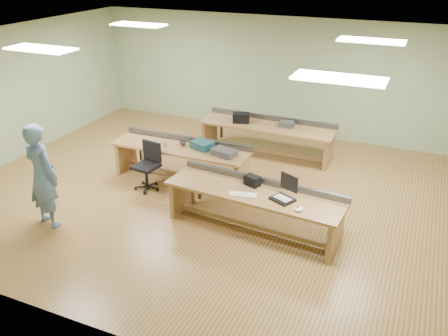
{
  "coord_description": "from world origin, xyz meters",
  "views": [
    {
      "loc": [
        3.55,
        -7.67,
        4.51
      ],
      "look_at": [
        0.47,
        -0.6,
        0.92
      ],
      "focal_mm": 38.0,
      "sensor_mm": 36.0,
      "label": 1
    }
  ],
  "objects": [
    {
      "name": "drinks_can",
      "position": [
        -1.23,
        0.22,
        0.81
      ],
      "size": [
        0.08,
        0.08,
        0.13
      ],
      "primitive_type": "cylinder",
      "rotation": [
        0.0,
        0.0,
        0.1
      ],
      "color": "#B6B6BB",
      "rests_on": "workbench_mid"
    },
    {
      "name": "parts_bin_grey",
      "position": [
        0.09,
        0.29,
        0.81
      ],
      "size": [
        0.53,
        0.4,
        0.13
      ],
      "primitive_type": "cube",
      "rotation": [
        0.0,
        0.0,
        -0.23
      ],
      "color": "#343436",
      "rests_on": "workbench_mid"
    },
    {
      "name": "ceiling",
      "position": [
        0.0,
        0.0,
        3.0
      ],
      "size": [
        10.0,
        10.0,
        0.0
      ],
      "primitive_type": "plane",
      "color": "silver",
      "rests_on": "wall_back"
    },
    {
      "name": "wall_back",
      "position": [
        0.0,
        4.0,
        1.5
      ],
      "size": [
        10.0,
        0.04,
        3.0
      ],
      "primitive_type": "cube",
      "color": "#9BAF84",
      "rests_on": "floor"
    },
    {
      "name": "person",
      "position": [
        -2.26,
        -2.19,
        0.95
      ],
      "size": [
        0.77,
        0.59,
        1.9
      ],
      "primitive_type": "imported",
      "rotation": [
        0.0,
        0.0,
        2.93
      ],
      "color": "slate",
      "rests_on": "floor"
    },
    {
      "name": "workbench_mid",
      "position": [
        -0.92,
        0.36,
        0.56
      ],
      "size": [
        2.96,
        0.8,
        0.86
      ],
      "rotation": [
        0.0,
        0.0,
        0.0
      ],
      "color": "olive",
      "rests_on": "floor"
    },
    {
      "name": "task_chair",
      "position": [
        -1.35,
        -0.29,
        0.36
      ],
      "size": [
        0.6,
        0.6,
        0.98
      ],
      "rotation": [
        0.0,
        0.0,
        -0.14
      ],
      "color": "black",
      "rests_on": "floor"
    },
    {
      "name": "tray_back",
      "position": [
        0.75,
        2.39,
        0.81
      ],
      "size": [
        0.32,
        0.24,
        0.13
      ],
      "primitive_type": "cube",
      "rotation": [
        0.0,
        0.0,
        0.0
      ],
      "color": "#343436",
      "rests_on": "workbench_back"
    },
    {
      "name": "storage_box_back",
      "position": [
        -0.33,
        2.27,
        0.86
      ],
      "size": [
        0.44,
        0.37,
        0.22
      ],
      "primitive_type": "cube",
      "rotation": [
        0.0,
        0.0,
        0.29
      ],
      "color": "black",
      "rests_on": "workbench_back"
    },
    {
      "name": "trackball_mouse",
      "position": [
        2.04,
        -1.25,
        0.78
      ],
      "size": [
        0.16,
        0.18,
        0.07
      ],
      "primitive_type": "ellipsoid",
      "rotation": [
        0.0,
        0.0,
        -0.18
      ],
      "color": "white",
      "rests_on": "workbench_front"
    },
    {
      "name": "wall_left",
      "position": [
        -5.0,
        0.0,
        1.5
      ],
      "size": [
        0.04,
        8.0,
        3.0
      ],
      "primitive_type": "cube",
      "color": "#9BAF84",
      "rests_on": "floor"
    },
    {
      "name": "wall_front",
      "position": [
        0.0,
        -4.0,
        1.5
      ],
      "size": [
        10.0,
        0.04,
        3.0
      ],
      "primitive_type": "cube",
      "color": "#9BAF84",
      "rests_on": "floor"
    },
    {
      "name": "laptop_screen",
      "position": [
        1.77,
        -0.9,
        1.03
      ],
      "size": [
        0.33,
        0.17,
        0.28
      ],
      "primitive_type": "cube",
      "rotation": [
        0.0,
        0.0,
        -0.44
      ],
      "color": "black",
      "rests_on": "laptop_base"
    },
    {
      "name": "floor",
      "position": [
        0.0,
        0.0,
        0.0
      ],
      "size": [
        10.0,
        10.0,
        0.0
      ],
      "primitive_type": "plane",
      "color": "#A2723D",
      "rests_on": "ground"
    },
    {
      "name": "fluor_panels",
      "position": [
        0.0,
        0.0,
        2.97
      ],
      "size": [
        6.2,
        3.5,
        0.03
      ],
      "color": "white",
      "rests_on": "ceiling"
    },
    {
      "name": "laptop_base",
      "position": [
        1.71,
        -1.03,
        0.77
      ],
      "size": [
        0.45,
        0.42,
        0.04
      ],
      "primitive_type": "cube",
      "rotation": [
        0.0,
        0.0,
        -0.44
      ],
      "color": "black",
      "rests_on": "workbench_front"
    },
    {
      "name": "mug",
      "position": [
        -0.92,
        0.42,
        0.8
      ],
      "size": [
        0.15,
        0.15,
        0.11
      ],
      "primitive_type": "imported",
      "rotation": [
        0.0,
        0.0,
        0.12
      ],
      "color": "#343436",
      "rests_on": "workbench_mid"
    },
    {
      "name": "keyboard",
      "position": [
        1.05,
        -1.13,
        0.76
      ],
      "size": [
        0.49,
        0.25,
        0.03
      ],
      "primitive_type": "cube",
      "rotation": [
        0.0,
        0.0,
        0.22
      ],
      "color": "silver",
      "rests_on": "workbench_front"
    },
    {
      "name": "workbench_back",
      "position": [
        0.3,
        2.35,
        0.56
      ],
      "size": [
        3.19,
        0.88,
        0.86
      ],
      "rotation": [
        0.0,
        0.0,
        -0.01
      ],
      "color": "olive",
      "rests_on": "floor"
    },
    {
      "name": "camera_bag",
      "position": [
        1.06,
        -0.72,
        0.84
      ],
      "size": [
        0.31,
        0.25,
        0.18
      ],
      "primitive_type": "cube",
      "rotation": [
        0.0,
        0.0,
        -0.36
      ],
      "color": "black",
      "rests_on": "workbench_front"
    },
    {
      "name": "workbench_front",
      "position": [
        1.18,
        -0.9,
        0.56
      ],
      "size": [
        3.17,
        1.09,
        0.86
      ],
      "rotation": [
        0.0,
        0.0,
        -0.08
      ],
      "color": "olive",
      "rests_on": "floor"
    },
    {
      "name": "parts_bin_teal",
      "position": [
        -0.47,
        0.45,
        0.83
      ],
      "size": [
        0.52,
        0.45,
        0.15
      ],
      "primitive_type": "cube",
      "rotation": [
        0.0,
        0.0,
        -0.33
      ],
      "color": "#143C42",
      "rests_on": "workbench_mid"
    }
  ]
}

